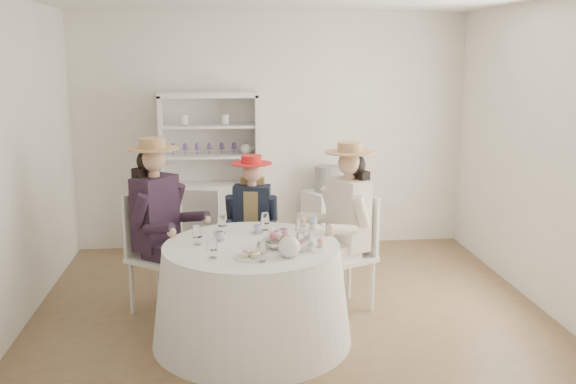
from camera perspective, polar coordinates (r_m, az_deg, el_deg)
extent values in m
plane|color=brown|center=(5.84, 0.10, -10.33)|extent=(4.50, 4.50, 0.00)
plane|color=silver|center=(7.44, -1.49, 5.38)|extent=(4.50, 0.00, 4.50)
plane|color=silver|center=(3.52, 3.46, -2.49)|extent=(4.50, 0.00, 4.50)
plane|color=silver|center=(5.69, -23.06, 2.25)|extent=(0.00, 4.50, 4.50)
plane|color=silver|center=(6.12, 21.60, 3.00)|extent=(0.00, 4.50, 4.50)
cone|color=white|center=(5.13, -3.22, -9.02)|extent=(1.57, 1.57, 0.77)
cylinder|color=white|center=(5.00, -3.28, -4.80)|extent=(1.37, 1.37, 0.02)
cube|color=silver|center=(7.35, -6.82, -2.31)|extent=(1.14, 0.64, 0.81)
cube|color=silver|center=(7.35, -6.98, 4.83)|extent=(1.06, 0.29, 0.99)
cube|color=silver|center=(7.13, -7.11, 8.58)|extent=(1.14, 0.64, 0.05)
cube|color=silver|center=(7.21, -11.16, 4.54)|extent=(0.13, 0.40, 0.99)
cube|color=silver|center=(7.18, -2.83, 4.73)|extent=(0.13, 0.40, 0.99)
cube|color=silver|center=(7.20, -6.97, 3.23)|extent=(1.06, 0.58, 0.03)
cube|color=silver|center=(7.16, -7.03, 5.86)|extent=(1.06, 0.58, 0.03)
sphere|color=white|center=(7.19, -3.75, 3.86)|extent=(0.13, 0.13, 0.13)
cube|color=silver|center=(7.46, 3.47, -2.51)|extent=(0.58, 0.58, 0.69)
cylinder|color=black|center=(7.35, 3.52, 1.18)|extent=(0.33, 0.33, 0.29)
cube|color=silver|center=(5.74, -11.36, -5.76)|extent=(0.61, 0.61, 0.04)
cylinder|color=silver|center=(5.59, -11.09, -8.99)|extent=(0.04, 0.04, 0.48)
cylinder|color=silver|center=(5.83, -8.80, -7.97)|extent=(0.04, 0.04, 0.48)
cylinder|color=silver|center=(5.81, -13.72, -8.26)|extent=(0.04, 0.04, 0.48)
cylinder|color=silver|center=(6.05, -11.40, -7.32)|extent=(0.04, 0.04, 0.48)
cube|color=silver|center=(5.78, -12.95, -2.64)|extent=(0.27, 0.36, 0.55)
cube|color=black|center=(5.64, -11.70, -1.81)|extent=(0.41, 0.45, 0.63)
cube|color=black|center=(5.56, -11.05, -5.40)|extent=(0.38, 0.33, 0.13)
cylinder|color=black|center=(5.57, -9.71, -8.89)|extent=(0.11, 0.11, 0.50)
cylinder|color=black|center=(5.43, -12.98, -1.58)|extent=(0.21, 0.19, 0.30)
cube|color=black|center=(5.70, -9.75, -4.90)|extent=(0.38, 0.33, 0.13)
cylinder|color=black|center=(5.71, -8.43, -8.30)|extent=(0.11, 0.11, 0.50)
cylinder|color=black|center=(5.76, -9.91, -0.66)|extent=(0.21, 0.19, 0.30)
cylinder|color=#D8A889|center=(5.57, -11.85, 1.58)|extent=(0.10, 0.10, 0.09)
sphere|color=#D8A889|center=(5.55, -11.91, 2.80)|extent=(0.21, 0.21, 0.21)
sphere|color=black|center=(5.58, -12.27, 2.67)|extent=(0.21, 0.21, 0.21)
cube|color=black|center=(5.66, -12.44, 0.13)|extent=(0.23, 0.26, 0.42)
cylinder|color=tan|center=(5.53, -11.95, 3.81)|extent=(0.44, 0.44, 0.01)
cylinder|color=tan|center=(5.53, -11.97, 4.26)|extent=(0.22, 0.22, 0.09)
cube|color=silver|center=(6.07, -3.19, -5.19)|extent=(0.43, 0.43, 0.04)
cylinder|color=silver|center=(6.02, -4.77, -7.55)|extent=(0.03, 0.03, 0.41)
cylinder|color=silver|center=(5.99, -1.89, -7.63)|extent=(0.03, 0.03, 0.41)
cylinder|color=silver|center=(6.30, -4.37, -6.62)|extent=(0.03, 0.03, 0.41)
cylinder|color=silver|center=(6.27, -1.63, -6.70)|extent=(0.03, 0.03, 0.41)
cube|color=silver|center=(6.17, -3.04, -2.47)|extent=(0.36, 0.09, 0.47)
cube|color=#1A2034|center=(6.00, -3.21, -1.97)|extent=(0.36, 0.24, 0.55)
cube|color=tan|center=(6.00, -3.21, -1.97)|extent=(0.16, 0.23, 0.47)
cube|color=#1A2034|center=(5.96, -4.14, -4.81)|extent=(0.17, 0.34, 0.11)
cylinder|color=#1A2034|center=(5.92, -4.26, -7.79)|extent=(0.09, 0.09, 0.43)
cylinder|color=#1A2034|center=(5.97, -5.11, -1.41)|extent=(0.11, 0.17, 0.26)
cube|color=#1A2034|center=(5.94, -2.51, -4.85)|extent=(0.17, 0.34, 0.11)
cylinder|color=#1A2034|center=(5.90, -2.62, -7.84)|extent=(0.09, 0.09, 0.43)
cylinder|color=#1A2034|center=(5.93, -1.39, -1.47)|extent=(0.11, 0.17, 0.26)
cylinder|color=#D8A889|center=(5.93, -3.24, 0.76)|extent=(0.08, 0.08, 0.08)
sphere|color=#D8A889|center=(5.91, -3.25, 1.74)|extent=(0.18, 0.18, 0.18)
sphere|color=tan|center=(5.96, -3.20, 1.68)|extent=(0.18, 0.18, 0.18)
cube|color=tan|center=(6.03, -3.14, -0.32)|extent=(0.23, 0.11, 0.36)
cylinder|color=red|center=(5.90, -3.26, 2.55)|extent=(0.38, 0.38, 0.01)
cylinder|color=red|center=(5.89, -3.27, 2.91)|extent=(0.19, 0.19, 0.08)
cube|color=silver|center=(5.71, 5.15, -5.80)|extent=(0.57, 0.57, 0.04)
cylinder|color=silver|center=(5.82, 2.74, -7.94)|extent=(0.04, 0.04, 0.47)
cylinder|color=silver|center=(5.57, 4.76, -8.95)|extent=(0.04, 0.04, 0.47)
cylinder|color=silver|center=(6.01, 5.42, -7.32)|extent=(0.04, 0.04, 0.47)
cylinder|color=silver|center=(5.76, 7.50, -8.25)|extent=(0.04, 0.04, 0.47)
cube|color=silver|center=(5.74, 6.73, -2.74)|extent=(0.21, 0.38, 0.53)
cube|color=silver|center=(5.61, 5.40, -1.94)|extent=(0.36, 0.44, 0.62)
cube|color=silver|center=(5.68, 3.55, -4.95)|extent=(0.39, 0.28, 0.13)
cylinder|color=silver|center=(5.71, 2.28, -8.26)|extent=(0.11, 0.11, 0.49)
cylinder|color=silver|center=(5.74, 3.75, -0.82)|extent=(0.21, 0.17, 0.29)
cube|color=silver|center=(5.54, 4.71, -5.45)|extent=(0.39, 0.28, 0.13)
cylinder|color=silver|center=(5.56, 3.40, -8.84)|extent=(0.11, 0.11, 0.49)
cylinder|color=silver|center=(5.40, 6.47, -1.72)|extent=(0.21, 0.17, 0.29)
cylinder|color=#D8A889|center=(5.54, 5.47, 1.36)|extent=(0.10, 0.10, 0.09)
sphere|color=#D8A889|center=(5.52, 5.49, 2.56)|extent=(0.20, 0.20, 0.20)
sphere|color=black|center=(5.55, 5.88, 2.44)|extent=(0.20, 0.20, 0.20)
cube|color=black|center=(5.62, 6.13, -0.04)|extent=(0.19, 0.27, 0.40)
cylinder|color=tan|center=(5.50, 5.51, 3.54)|extent=(0.43, 0.43, 0.01)
cylinder|color=tan|center=(5.50, 5.52, 3.98)|extent=(0.21, 0.21, 0.09)
cube|color=silver|center=(6.59, -7.29, -3.77)|extent=(0.47, 0.47, 0.04)
cylinder|color=silver|center=(6.76, -5.62, -5.28)|extent=(0.03, 0.03, 0.42)
cylinder|color=silver|center=(6.84, -8.14, -5.14)|extent=(0.03, 0.03, 0.42)
cylinder|color=silver|center=(6.48, -6.27, -6.09)|extent=(0.03, 0.03, 0.42)
cylinder|color=silver|center=(6.56, -8.89, -5.93)|extent=(0.03, 0.03, 0.42)
cube|color=silver|center=(6.36, -7.76, -1.95)|extent=(0.36, 0.12, 0.48)
imported|color=white|center=(5.10, -6.19, -3.99)|extent=(0.10, 0.10, 0.07)
imported|color=white|center=(5.28, -2.73, -3.35)|extent=(0.09, 0.09, 0.07)
imported|color=white|center=(5.16, -0.48, -3.74)|extent=(0.10, 0.10, 0.06)
imported|color=white|center=(4.90, -0.95, -4.69)|extent=(0.23, 0.23, 0.05)
sphere|color=#CB657A|center=(4.91, -0.34, -4.00)|extent=(0.06, 0.06, 0.06)
sphere|color=white|center=(4.94, -0.52, -3.89)|extent=(0.06, 0.06, 0.06)
sphere|color=#CB657A|center=(4.95, -0.90, -3.84)|extent=(0.06, 0.06, 0.06)
sphere|color=white|center=(4.95, -1.31, -3.87)|extent=(0.06, 0.06, 0.06)
sphere|color=#CB657A|center=(4.92, -1.56, -3.97)|extent=(0.06, 0.06, 0.06)
sphere|color=white|center=(4.88, -1.53, -4.09)|extent=(0.06, 0.06, 0.06)
sphere|color=#CB657A|center=(4.86, -1.22, -4.17)|extent=(0.06, 0.06, 0.06)
sphere|color=white|center=(4.85, -0.80, -4.18)|extent=(0.06, 0.06, 0.06)
sphere|color=#CB657A|center=(4.87, -0.44, -4.11)|extent=(0.06, 0.06, 0.06)
sphere|color=white|center=(4.68, 0.11, -4.90)|extent=(0.16, 0.16, 0.16)
cylinder|color=white|center=(4.69, 1.34, -4.76)|extent=(0.10, 0.03, 0.08)
cylinder|color=white|center=(4.66, 0.11, -3.93)|extent=(0.04, 0.04, 0.02)
cylinder|color=white|center=(4.68, -3.35, -5.78)|extent=(0.24, 0.24, 0.01)
cube|color=beige|center=(4.66, -3.92, -5.60)|extent=(0.06, 0.04, 0.03)
cube|color=beige|center=(4.67, -3.35, -5.38)|extent=(0.06, 0.05, 0.03)
cube|color=beige|center=(4.70, -2.79, -5.44)|extent=(0.07, 0.06, 0.03)
cube|color=beige|center=(4.71, -3.60, -5.25)|extent=(0.07, 0.07, 0.03)
cube|color=beige|center=(4.64, -2.98, -5.65)|extent=(0.06, 0.07, 0.03)
cylinder|color=white|center=(4.89, 1.94, -4.98)|extent=(0.25, 0.25, 0.01)
cylinder|color=white|center=(4.87, 1.95, -4.11)|extent=(0.02, 0.02, 0.17)
cylinder|color=white|center=(4.84, 1.95, -3.17)|extent=(0.19, 0.19, 0.01)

